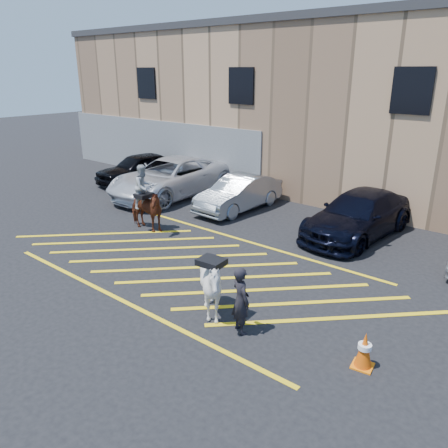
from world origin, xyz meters
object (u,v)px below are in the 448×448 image
Objects in this scene: car_blue_suv at (359,215)px; car_white_pickup at (171,178)px; car_black_suv at (139,168)px; car_silver_sedan at (239,193)px; mounted_bay at (144,204)px; saddled_white at (212,287)px; traffic_cone at (364,350)px; handler at (241,300)px.

car_white_pickup is at bearing -171.35° from car_blue_suv.
car_black_suv is 0.86× the size of car_blue_suv.
car_silver_sedan is at bearing 4.59° from car_black_suv.
car_silver_sedan is 1.77× the size of mounted_bay.
car_blue_suv is 2.18× the size of mounted_bay.
saddled_white is 2.10× the size of traffic_cone.
mounted_bay is 1.50× the size of saddled_white.
saddled_white is at bearing -171.67° from traffic_cone.
traffic_cone is (2.48, 0.52, -0.38)m from handler.
car_blue_suv is 6.99m from saddled_white.
handler reaches higher than car_black_suv.
handler is 2.03× the size of traffic_cone.
car_silver_sedan is at bearing 141.03° from traffic_cone.
traffic_cone is (7.72, -6.24, -0.30)m from car_silver_sedan.
mounted_bay reaches higher than traffic_cone.
car_blue_suv is at bearing 35.20° from mounted_bay.
car_blue_suv reaches higher than car_silver_sedan.
car_silver_sedan is 5.55× the size of traffic_cone.
saddled_white is at bearing 23.04° from handler.
car_white_pickup is 3.98× the size of handler.
car_white_pickup is at bearing 124.27° from mounted_bay.
saddled_white is at bearing -55.21° from car_silver_sedan.
car_silver_sedan is 2.65× the size of saddled_white.
car_blue_suv is at bearing 4.54° from car_silver_sedan.
car_blue_suv is (4.80, 0.25, 0.06)m from car_silver_sedan.
car_silver_sedan is (6.39, -0.35, -0.06)m from car_black_suv.
car_silver_sedan is at bearing -27.01° from handler.
car_black_suv is 2.93m from car_white_pickup.
handler is at bearing -2.20° from saddled_white.
car_white_pickup is 2.57× the size of mounted_bay.
mounted_bay is at bearing -103.86° from car_silver_sedan.
car_blue_suv is 3.26× the size of saddled_white.
saddled_white is (5.48, -2.84, -0.15)m from mounted_bay.
handler is (8.76, -6.48, -0.08)m from car_white_pickup.
car_white_pickup is at bearing -11.22° from handler.
saddled_white is at bearing -40.51° from car_white_pickup.
mounted_bay is at bearing 165.02° from traffic_cone.
saddled_white reaches higher than handler.
car_white_pickup reaches higher than traffic_cone.
handler is 0.82m from saddled_white.
saddled_white reaches higher than car_silver_sedan.
mounted_bay is at bearing -139.81° from car_blue_suv.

